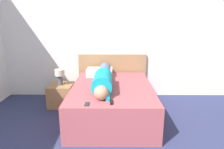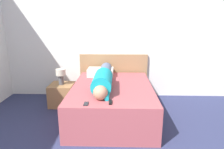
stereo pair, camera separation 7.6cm
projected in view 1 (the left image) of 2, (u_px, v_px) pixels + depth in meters
wall_back at (114, 40)px, 4.49m from camera, size 6.19×0.06×2.60m
bed at (112, 101)px, 3.67m from camera, size 1.42×1.93×0.59m
headboard at (112, 76)px, 4.63m from camera, size 1.54×0.04×0.99m
nightstand at (61, 95)px, 4.16m from camera, size 0.49×0.49×0.45m
table_lamp at (60, 75)px, 4.05m from camera, size 0.20×0.20×0.32m
person_lying at (103, 79)px, 3.55m from camera, size 0.32×1.69×0.32m
pillow_near_headboard at (100, 72)px, 4.25m from camera, size 0.54×0.38×0.15m
tv_remote at (111, 102)px, 2.84m from camera, size 0.04×0.15×0.02m
cell_phone at (87, 104)px, 2.79m from camera, size 0.06×0.13×0.01m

